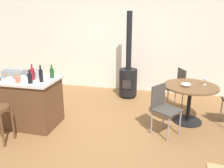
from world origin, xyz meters
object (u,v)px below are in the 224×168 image
Objects in this scene: bottle_3 at (52,73)px; cup_1 at (23,78)px; folding_chair_left at (163,106)px; wood_stove at (128,77)px; bottle_5 at (38,75)px; dining_table at (190,94)px; bottle_0 at (41,75)px; bottle_6 at (32,74)px; wine_glass at (205,79)px; toolbox at (15,73)px; cup_2 at (35,73)px; bottle_1 at (41,73)px; cup_0 at (10,80)px; kitchen_island at (27,102)px; serving_bowl at (186,84)px; folding_chair_far at (176,85)px; bottle_2 at (30,78)px; cup_3 at (18,79)px.

bottle_3 reaches higher than cup_1.
wood_stove is at bearing 117.89° from folding_chair_left.
dining_table is at bearing 16.46° from bottle_5.
bottle_0 is 0.24m from bottle_6.
toolbox is at bearing -166.10° from wine_glass.
wood_stove is at bearing 48.66° from cup_2.
bottle_0 reaches higher than cup_1.
bottle_1 is 0.16m from bottle_5.
wood_stove reaches higher than bottle_6.
cup_2 is at bearing 63.43° from cup_0.
kitchen_island is at bearing -149.20° from bottle_1.
cup_2 is (-0.30, 0.31, -0.06)m from bottle_0.
kitchen_island is 0.54m from cup_2.
bottle_5 reaches higher than folding_chair_left.
cup_1 reaches higher than serving_bowl.
dining_table is at bearing 16.05° from bottle_6.
wood_stove reaches higher than dining_table.
folding_chair_far is at bearing 29.08° from kitchen_island.
kitchen_island is 8.31× the size of wine_glass.
dining_table is 0.73m from folding_chair_left.
bottle_0 is (-2.05, -0.34, 0.50)m from folding_chair_left.
bottle_2 reaches higher than bottle_5.
cup_2 is (0.06, 0.29, 0.01)m from cup_1.
bottle_2 is at bearing -86.37° from bottle_1.
toolbox is (-2.67, -0.19, 0.46)m from folding_chair_left.
cup_0 is at bearing -161.49° from dining_table.
toolbox is (-0.21, 0.05, 0.51)m from kitchen_island.
bottle_6 reaches higher than serving_bowl.
bottle_3 reaches higher than dining_table.
bottle_1 reaches higher than cup_0.
dining_table is at bearing 20.66° from bottle_2.
bottle_6 is at bearing -163.41° from wine_glass.
folding_chair_far is at bearing -18.52° from wood_stove.
cup_2 is (-2.60, -1.31, 0.43)m from folding_chair_far.
bottle_5 is (0.49, -0.05, 0.01)m from toolbox.
bottle_0 is at bearing -14.45° from kitchen_island.
wood_stove is at bearing 59.35° from bottle_0.
bottle_3 is 0.36m from cup_2.
cup_1 is 0.78× the size of wine_glass.
wine_glass is at bearing 14.06° from bottle_1.
cup_2 is 1.13× the size of cup_3.
bottle_0 is 0.43m from cup_2.
cup_0 is 1.00× the size of cup_2.
wine_glass is at bearing 12.55° from cup_2.
bottle_3 reaches higher than cup_2.
cup_2 is (-0.14, 0.05, -0.02)m from bottle_1.
dining_table is at bearing -157.80° from wine_glass.
cup_0 is at bearing -169.68° from folding_chair_left.
cup_3 is 0.61× the size of serving_bowl.
cup_3 is (0.26, -0.29, -0.02)m from toolbox.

